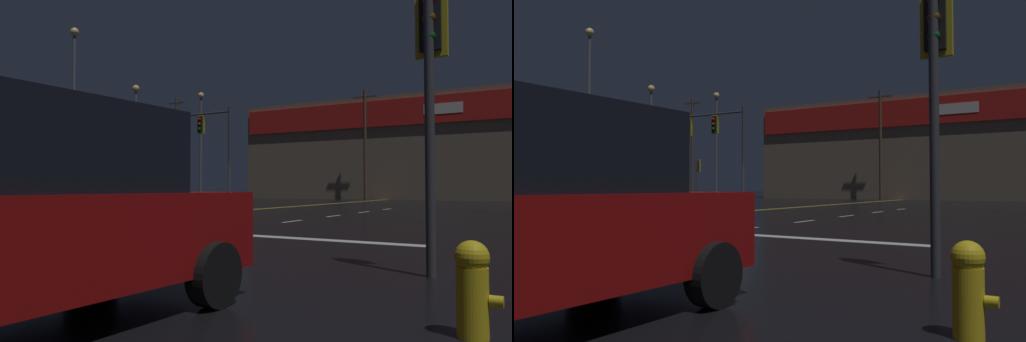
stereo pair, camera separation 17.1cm
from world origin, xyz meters
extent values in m
plane|color=black|center=(0.00, 0.00, 0.00)|extent=(200.00, 200.00, 0.00)
cube|color=gold|center=(-0.15, 0.00, 0.00)|extent=(0.12, 60.00, 0.01)
cube|color=gold|center=(0.15, 0.00, 0.00)|extent=(0.12, 60.00, 0.01)
cube|color=silver|center=(-5.78, -3.60, 0.00)|extent=(0.12, 1.40, 0.01)
cube|color=silver|center=(-5.78, 0.00, 0.00)|extent=(0.12, 1.40, 0.01)
cube|color=silver|center=(-5.78, 3.60, 0.00)|extent=(0.12, 1.40, 0.01)
cube|color=silver|center=(-5.78, 7.20, 0.00)|extent=(0.12, 1.40, 0.01)
cube|color=silver|center=(5.78, -7.20, 0.00)|extent=(0.12, 1.40, 0.01)
cube|color=silver|center=(5.78, -3.60, 0.00)|extent=(0.12, 1.40, 0.01)
cube|color=silver|center=(5.78, 0.00, 0.00)|extent=(0.12, 1.40, 0.01)
cube|color=silver|center=(5.78, 3.60, 0.00)|extent=(0.12, 1.40, 0.01)
cube|color=silver|center=(5.78, 7.20, 0.00)|extent=(0.12, 1.40, 0.01)
cube|color=silver|center=(5.78, -8.53, 0.00)|extent=(11.10, 0.40, 0.01)
cylinder|color=#38383D|center=(-0.57, 1.84, 2.61)|extent=(0.14, 0.14, 5.22)
cylinder|color=#38383D|center=(-2.81, 1.84, 4.97)|extent=(4.49, 0.10, 0.10)
cube|color=black|center=(-2.36, 1.84, 4.43)|extent=(0.28, 0.24, 0.84)
cube|color=gold|center=(-2.36, 1.84, 4.43)|extent=(0.42, 0.08, 0.99)
sphere|color=red|center=(-2.36, 1.68, 4.68)|extent=(0.17, 0.17, 0.17)
sphere|color=#543707|center=(-2.36, 1.68, 4.43)|extent=(0.17, 0.17, 0.17)
sphere|color=#084513|center=(-2.36, 1.68, 4.17)|extent=(0.17, 0.17, 0.17)
cube|color=black|center=(-4.16, 1.84, 4.43)|extent=(0.28, 0.24, 0.84)
cube|color=gold|center=(-4.16, 1.84, 4.43)|extent=(0.42, 0.08, 0.99)
sphere|color=red|center=(-4.16, 1.68, 4.68)|extent=(0.17, 0.17, 0.17)
sphere|color=#543707|center=(-4.16, 1.68, 4.43)|extent=(0.17, 0.17, 0.17)
sphere|color=#084513|center=(-4.16, 1.68, 4.17)|extent=(0.17, 0.17, 0.17)
cylinder|color=#38383D|center=(-12.06, 11.82, 1.66)|extent=(0.13, 0.13, 3.32)
cube|color=black|center=(-12.06, 12.00, 2.85)|extent=(0.28, 0.24, 0.84)
cube|color=gold|center=(-12.06, 12.00, 2.85)|extent=(0.42, 0.08, 0.99)
sphere|color=red|center=(-12.06, 11.85, 3.10)|extent=(0.17, 0.17, 0.17)
sphere|color=#543707|center=(-12.06, 11.85, 2.85)|extent=(0.17, 0.17, 0.17)
sphere|color=#084513|center=(-12.06, 11.85, 2.60)|extent=(0.17, 0.17, 0.17)
cylinder|color=#38383D|center=(12.15, -11.98, 1.94)|extent=(0.13, 0.13, 3.88)
cube|color=black|center=(12.15, -11.80, 3.41)|extent=(0.28, 0.24, 0.84)
cube|color=gold|center=(12.15, -11.80, 3.41)|extent=(0.42, 0.08, 0.99)
sphere|color=#543707|center=(12.15, -11.96, 3.41)|extent=(0.17, 0.17, 0.17)
sphere|color=#084513|center=(12.15, -11.96, 3.16)|extent=(0.17, 0.17, 0.17)
cylinder|color=#59595E|center=(-15.32, 10.05, 4.44)|extent=(0.20, 0.20, 8.88)
sphere|color=#F9D17A|center=(-15.32, 10.05, 9.05)|extent=(0.56, 0.56, 0.56)
cylinder|color=#59595E|center=(-13.95, 3.03, 5.68)|extent=(0.20, 0.20, 11.35)
sphere|color=#F9D17A|center=(-13.95, 3.03, 11.52)|extent=(0.56, 0.56, 0.56)
cylinder|color=#59595E|center=(-14.45, 17.38, 4.69)|extent=(0.20, 0.20, 9.39)
sphere|color=#F9D17A|center=(-14.45, 17.38, 9.56)|extent=(0.56, 0.56, 0.56)
cylinder|color=gold|center=(13.00, -14.51, 0.28)|extent=(0.24, 0.24, 0.55)
sphere|color=gold|center=(13.00, -14.51, 0.63)|extent=(0.26, 0.26, 0.26)
cylinder|color=gold|center=(13.17, -14.51, 0.30)|extent=(0.10, 0.09, 0.09)
cube|color=#9E0F0F|center=(9.78, -16.22, 0.72)|extent=(1.90, 4.34, 0.80)
cube|color=black|center=(9.78, -16.22, 1.50)|extent=(1.71, 2.40, 0.76)
cylinder|color=black|center=(8.91, -14.73, 0.32)|extent=(0.24, 0.65, 0.64)
cylinder|color=black|center=(10.71, -14.78, 0.32)|extent=(0.24, 0.65, 0.64)
cube|color=#7A6651|center=(0.00, 30.74, 4.75)|extent=(29.29, 10.00, 9.51)
cube|color=red|center=(0.00, 25.64, 7.84)|extent=(28.71, 0.20, 2.38)
cube|color=white|center=(5.13, 25.59, 7.84)|extent=(3.20, 0.16, 0.90)
cylinder|color=#4C3828|center=(-23.21, 24.20, 5.60)|extent=(0.26, 0.26, 11.20)
cube|color=#4C3828|center=(-23.21, 24.20, 10.60)|extent=(2.20, 0.12, 0.12)
cylinder|color=#4C3828|center=(-1.29, 24.20, 4.91)|extent=(0.26, 0.26, 9.82)
cube|color=#4C3828|center=(-1.29, 24.20, 9.22)|extent=(2.20, 0.12, 0.12)
camera|label=1|loc=(13.61, -18.72, 1.18)|focal=35.00mm
camera|label=2|loc=(13.75, -18.63, 1.18)|focal=35.00mm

